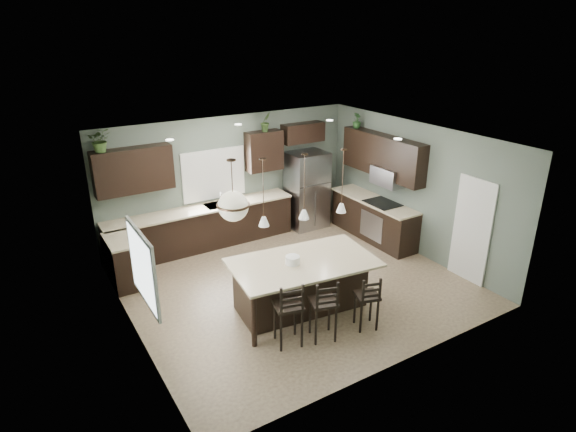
{
  "coord_description": "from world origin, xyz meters",
  "views": [
    {
      "loc": [
        -4.33,
        -6.81,
        4.66
      ],
      "look_at": [
        0.1,
        0.4,
        1.25
      ],
      "focal_mm": 30.0,
      "sensor_mm": 36.0,
      "label": 1
    }
  ],
  "objects_px": {
    "serving_dish": "(293,260)",
    "bar_stool_center": "(323,308)",
    "kitchen_island": "(303,285)",
    "bar_stool_left": "(288,312)",
    "plant_back_left": "(100,140)",
    "refrigerator": "(307,190)",
    "bar_stool_right": "(367,301)"
  },
  "relations": [
    {
      "from": "serving_dish",
      "to": "bar_stool_center",
      "type": "bearing_deg",
      "value": -89.47
    },
    {
      "from": "bar_stool_center",
      "to": "bar_stool_right",
      "type": "xyz_separation_m",
      "value": [
        0.77,
        -0.13,
        -0.05
      ]
    },
    {
      "from": "serving_dish",
      "to": "bar_stool_left",
      "type": "xyz_separation_m",
      "value": [
        -0.53,
        -0.72,
        -0.44
      ]
    },
    {
      "from": "refrigerator",
      "to": "plant_back_left",
      "type": "distance_m",
      "value": 4.8
    },
    {
      "from": "serving_dish",
      "to": "plant_back_left",
      "type": "xyz_separation_m",
      "value": [
        -2.16,
        3.32,
        1.64
      ]
    },
    {
      "from": "kitchen_island",
      "to": "bar_stool_left",
      "type": "bearing_deg",
      "value": -129.55
    },
    {
      "from": "serving_dish",
      "to": "bar_stool_right",
      "type": "xyz_separation_m",
      "value": [
        0.78,
        -1.01,
        -0.51
      ]
    },
    {
      "from": "bar_stool_center",
      "to": "serving_dish",
      "type": "bearing_deg",
      "value": 107.99
    },
    {
      "from": "kitchen_island",
      "to": "bar_stool_left",
      "type": "relative_size",
      "value": 2.17
    },
    {
      "from": "refrigerator",
      "to": "kitchen_island",
      "type": "height_order",
      "value": "refrigerator"
    },
    {
      "from": "kitchen_island",
      "to": "serving_dish",
      "type": "xyz_separation_m",
      "value": [
        -0.2,
        0.02,
        0.53
      ]
    },
    {
      "from": "bar_stool_center",
      "to": "kitchen_island",
      "type": "bearing_deg",
      "value": 94.99
    },
    {
      "from": "kitchen_island",
      "to": "plant_back_left",
      "type": "height_order",
      "value": "plant_back_left"
    },
    {
      "from": "bar_stool_left",
      "to": "plant_back_left",
      "type": "bearing_deg",
      "value": 125.68
    },
    {
      "from": "kitchen_island",
      "to": "bar_stool_center",
      "type": "bearing_deg",
      "value": -95.76
    },
    {
      "from": "kitchen_island",
      "to": "bar_stool_left",
      "type": "distance_m",
      "value": 1.01
    },
    {
      "from": "refrigerator",
      "to": "bar_stool_left",
      "type": "xyz_separation_m",
      "value": [
        -2.84,
        -3.77,
        -0.37
      ]
    },
    {
      "from": "refrigerator",
      "to": "bar_stool_left",
      "type": "distance_m",
      "value": 4.73
    },
    {
      "from": "serving_dish",
      "to": "bar_stool_center",
      "type": "distance_m",
      "value": 1.0
    },
    {
      "from": "bar_stool_right",
      "to": "serving_dish",
      "type": "bearing_deg",
      "value": 146.15
    },
    {
      "from": "refrigerator",
      "to": "bar_stool_right",
      "type": "bearing_deg",
      "value": -110.66
    },
    {
      "from": "kitchen_island",
      "to": "bar_stool_left",
      "type": "height_order",
      "value": "bar_stool_left"
    },
    {
      "from": "bar_stool_left",
      "to": "plant_back_left",
      "type": "height_order",
      "value": "plant_back_left"
    },
    {
      "from": "kitchen_island",
      "to": "plant_back_left",
      "type": "distance_m",
      "value": 4.63
    },
    {
      "from": "plant_back_left",
      "to": "bar_stool_left",
      "type": "bearing_deg",
      "value": -67.96
    },
    {
      "from": "refrigerator",
      "to": "kitchen_island",
      "type": "relative_size",
      "value": 0.76
    },
    {
      "from": "kitchen_island",
      "to": "serving_dish",
      "type": "bearing_deg",
      "value": -180.0
    },
    {
      "from": "plant_back_left",
      "to": "refrigerator",
      "type": "bearing_deg",
      "value": -3.51
    },
    {
      "from": "bar_stool_left",
      "to": "bar_stool_center",
      "type": "distance_m",
      "value": 0.56
    },
    {
      "from": "refrigerator",
      "to": "kitchen_island",
      "type": "xyz_separation_m",
      "value": [
        -2.11,
        -3.07,
        -0.46
      ]
    },
    {
      "from": "bar_stool_right",
      "to": "plant_back_left",
      "type": "distance_m",
      "value": 5.66
    },
    {
      "from": "kitchen_island",
      "to": "serving_dish",
      "type": "height_order",
      "value": "serving_dish"
    }
  ]
}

